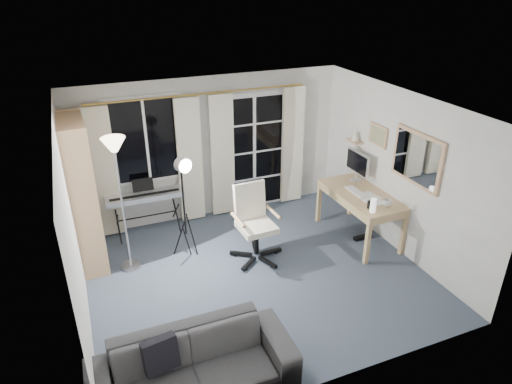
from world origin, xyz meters
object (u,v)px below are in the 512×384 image
(office_chair, at_px, (253,215))
(desk, at_px, (361,199))
(bookshelf, at_px, (80,199))
(studio_light, at_px, (183,177))
(sofa, at_px, (192,359))
(monitor, at_px, (357,163))
(torchiere_lamp, at_px, (117,166))
(mug, at_px, (387,202))
(keyboard_piano, at_px, (145,197))

(office_chair, xyz_separation_m, desk, (1.74, -0.17, 0.01))
(bookshelf, xyz_separation_m, studio_light, (1.37, -0.42, 0.28))
(sofa, bearing_deg, monitor, 34.90)
(desk, bearing_deg, torchiere_lamp, 170.28)
(desk, bearing_deg, mug, -79.82)
(torchiere_lamp, relative_size, mug, 15.47)
(desk, height_order, sofa, sofa)
(keyboard_piano, bearing_deg, torchiere_lamp, -115.98)
(torchiere_lamp, xyz_separation_m, office_chair, (1.76, -0.36, -0.91))
(torchiere_lamp, height_order, monitor, torchiere_lamp)
(keyboard_piano, bearing_deg, office_chair, -40.97)
(monitor, height_order, mug, monitor)
(monitor, distance_m, sofa, 4.18)
(desk, xyz_separation_m, mug, (0.10, -0.50, 0.16))
(keyboard_piano, height_order, sofa, keyboard_piano)
(keyboard_piano, distance_m, office_chair, 1.79)
(keyboard_piano, height_order, office_chair, office_chair)
(monitor, bearing_deg, torchiere_lamp, 177.67)
(torchiere_lamp, bearing_deg, sofa, -83.29)
(torchiere_lamp, height_order, office_chair, torchiere_lamp)
(bookshelf, relative_size, sofa, 1.05)
(keyboard_piano, height_order, mug, keyboard_piano)
(torchiere_lamp, bearing_deg, keyboard_piano, 63.54)
(mug, height_order, sofa, mug)
(torchiere_lamp, relative_size, sofa, 0.96)
(bookshelf, height_order, mug, bookshelf)
(office_chair, bearing_deg, desk, -8.48)
(mug, bearing_deg, bookshelf, 161.12)
(torchiere_lamp, distance_m, keyboard_piano, 1.30)
(torchiere_lamp, bearing_deg, bookshelf, 143.76)
(torchiere_lamp, bearing_deg, mug, -15.96)
(studio_light, height_order, mug, studio_light)
(keyboard_piano, bearing_deg, studio_light, -62.67)
(studio_light, height_order, sofa, studio_light)
(mug, relative_size, sofa, 0.06)
(keyboard_piano, height_order, monitor, monitor)
(mug, bearing_deg, studio_light, 160.22)
(torchiere_lamp, bearing_deg, office_chair, -11.51)
(office_chair, distance_m, monitor, 1.99)
(bookshelf, bearing_deg, mug, -20.25)
(bookshelf, xyz_separation_m, desk, (4.01, -0.90, -0.34))
(monitor, height_order, sofa, monitor)
(monitor, distance_m, mug, 0.98)
(studio_light, xyz_separation_m, office_chair, (0.90, -0.32, -0.63))
(studio_light, height_order, desk, studio_light)
(office_chair, height_order, sofa, office_chair)
(office_chair, height_order, desk, office_chair)
(torchiere_lamp, distance_m, sofa, 2.70)
(monitor, bearing_deg, bookshelf, 172.70)
(torchiere_lamp, relative_size, desk, 1.35)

